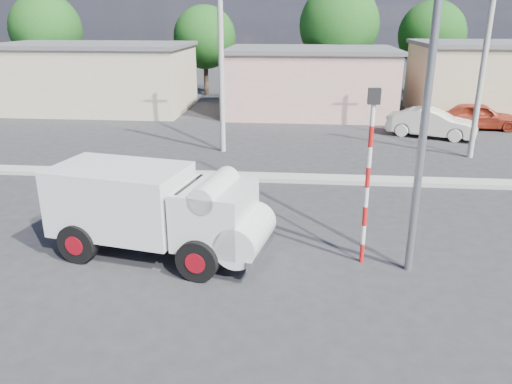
# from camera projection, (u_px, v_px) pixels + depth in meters

# --- Properties ---
(ground_plane) EXTENTS (120.00, 120.00, 0.00)m
(ground_plane) POSITION_uv_depth(u_px,v_px,m) (228.00, 286.00, 11.54)
(ground_plane) COLOR #29292B
(ground_plane) RESTS_ON ground
(median) EXTENTS (40.00, 0.80, 0.16)m
(median) POSITION_uv_depth(u_px,v_px,m) (259.00, 177.00, 19.02)
(median) COLOR #99968E
(median) RESTS_ON ground
(truck) EXTENTS (5.84, 3.06, 2.30)m
(truck) POSITION_uv_depth(u_px,v_px,m) (159.00, 209.00, 12.63)
(truck) COLOR black
(truck) RESTS_ON ground
(bicycle) EXTENTS (2.04, 0.93, 1.03)m
(bicycle) POSITION_uv_depth(u_px,v_px,m) (220.00, 236.00, 12.91)
(bicycle) COLOR black
(bicycle) RESTS_ON ground
(cyclist) EXTENTS (0.48, 0.67, 1.70)m
(cyclist) POSITION_uv_depth(u_px,v_px,m) (220.00, 224.00, 12.80)
(cyclist) COLOR silver
(cyclist) RESTS_ON ground
(car_cream) EXTENTS (4.64, 3.05, 1.45)m
(car_cream) POSITION_uv_depth(u_px,v_px,m) (431.00, 123.00, 25.43)
(car_cream) COLOR silver
(car_cream) RESTS_ON ground
(car_red) EXTENTS (4.30, 1.97, 1.43)m
(car_red) POSITION_uv_depth(u_px,v_px,m) (479.00, 116.00, 27.32)
(car_red) COLOR maroon
(car_red) RESTS_ON ground
(traffic_pole) EXTENTS (0.28, 0.18, 4.36)m
(traffic_pole) POSITION_uv_depth(u_px,v_px,m) (369.00, 164.00, 11.79)
(traffic_pole) COLOR red
(traffic_pole) RESTS_ON ground
(streetlight) EXTENTS (2.34, 0.22, 9.00)m
(streetlight) POSITION_uv_depth(u_px,v_px,m) (424.00, 62.00, 10.64)
(streetlight) COLOR slate
(streetlight) RESTS_ON ground
(building_row) EXTENTS (37.80, 7.30, 4.44)m
(building_row) POSITION_uv_depth(u_px,v_px,m) (296.00, 79.00, 31.37)
(building_row) COLOR #BDB28F
(building_row) RESTS_ON ground
(tree_row) EXTENTS (51.24, 7.43, 8.42)m
(tree_row) POSITION_uv_depth(u_px,v_px,m) (387.00, 29.00, 35.99)
(tree_row) COLOR #38281E
(tree_row) RESTS_ON ground
(utility_poles) EXTENTS (35.40, 0.24, 8.00)m
(utility_poles) POSITION_uv_depth(u_px,v_px,m) (343.00, 61.00, 21.15)
(utility_poles) COLOR #99968E
(utility_poles) RESTS_ON ground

